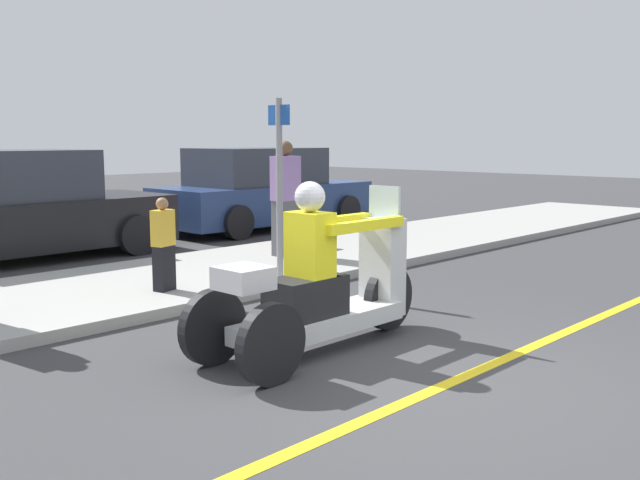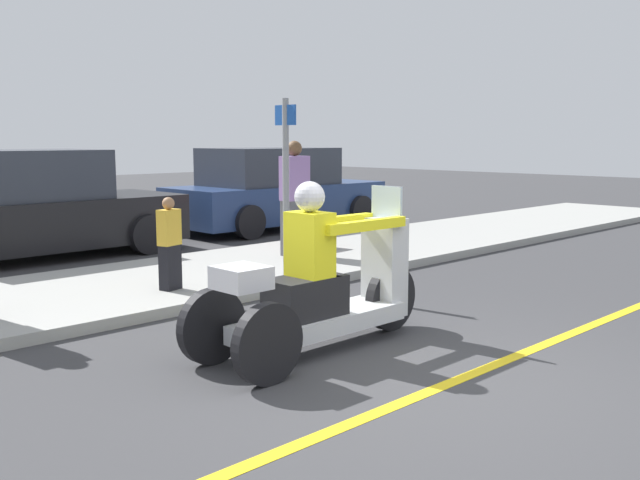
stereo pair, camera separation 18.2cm
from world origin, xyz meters
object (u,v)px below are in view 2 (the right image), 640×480
spectator_with_child (170,245)px  street_sign (286,182)px  motorcycle_trike (320,291)px  parked_car_lot_center (24,209)px  folding_chair_set_back (305,215)px  parked_car_lot_left (275,191)px  spectator_mid_group (295,201)px

spectator_with_child → street_sign: (1.37, -0.47, 0.68)m
motorcycle_trike → parked_car_lot_center: parked_car_lot_center is taller
motorcycle_trike → street_sign: bearing=54.7°
spectator_with_child → folding_chair_set_back: 3.60m
folding_chair_set_back → parked_car_lot_left: 3.38m
spectator_with_child → parked_car_lot_left: parked_car_lot_left is taller
spectator_with_child → spectator_mid_group: bearing=16.4°
parked_car_lot_center → street_sign: (1.40, -4.44, 0.54)m
spectator_mid_group → parked_car_lot_center: bearing=130.2°
parked_car_lot_left → folding_chair_set_back: bearing=-123.0°
motorcycle_trike → folding_chair_set_back: (3.51, 3.93, 0.10)m
motorcycle_trike → parked_car_lot_left: size_ratio=0.54×
street_sign → motorcycle_trike: bearing=-125.3°
motorcycle_trike → spectator_mid_group: spectator_mid_group is taller
spectator_mid_group → street_sign: 1.84m
motorcycle_trike → folding_chair_set_back: size_ratio=3.03×
motorcycle_trike → parked_car_lot_left: parked_car_lot_left is taller
motorcycle_trike → parked_car_lot_center: bearing=88.9°
spectator_with_child → folding_chair_set_back: spectator_with_child is taller
folding_chair_set_back → parked_car_lot_left: parked_car_lot_left is taller
folding_chair_set_back → spectator_with_child: bearing=-158.6°
folding_chair_set_back → parked_car_lot_left: (1.84, 2.83, 0.15)m
spectator_with_child → street_sign: 1.60m
spectator_mid_group → folding_chair_set_back: (0.69, 0.53, -0.31)m
parked_car_lot_left → parked_car_lot_center: bearing=-178.2°
spectator_mid_group → parked_car_lot_left: spectator_mid_group is taller
spectator_with_child → parked_car_lot_center: 3.98m
parked_car_lot_left → street_sign: street_sign is taller
motorcycle_trike → spectator_with_child: bearing=86.6°
street_sign → parked_car_lot_center: bearing=107.5°
parked_car_lot_center → folding_chair_set_back: bearing=-38.2°
spectator_mid_group → folding_chair_set_back: spectator_mid_group is taller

